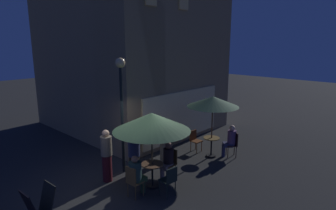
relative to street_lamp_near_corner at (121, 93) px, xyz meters
name	(u,v)px	position (x,y,z in m)	size (l,w,h in m)	color
ground_plane	(130,188)	(-0.57, -1.00, -2.74)	(60.00, 60.00, 0.00)	#262726
cafe_building	(126,51)	(2.72, 3.08, 1.24)	(6.73, 8.00, 7.98)	#957A55
street_lamp_near_corner	(121,93)	(0.00, 0.00, 0.00)	(0.32, 0.32, 3.89)	black
menu_sandwich_board	(39,206)	(-3.23, -0.86, -2.24)	(0.69, 0.58, 0.97)	black
cafe_table_0	(211,144)	(3.17, -1.40, -2.23)	(0.62, 0.62, 0.77)	black
cafe_table_1	(152,171)	(-0.06, -1.48, -2.20)	(0.68, 0.68, 0.77)	black
patio_umbrella_0	(213,102)	(3.17, -1.40, -0.56)	(1.95, 1.95, 2.39)	black
patio_umbrella_1	(152,122)	(-0.06, -1.48, -0.66)	(2.31, 2.31, 2.36)	black
cafe_chair_0	(234,142)	(3.77, -2.04, -2.16)	(0.56, 0.56, 0.98)	black
cafe_chair_1	(195,139)	(3.19, -0.57, -2.22)	(0.40, 0.40, 0.86)	#5F3014
cafe_chair_2	(169,179)	(-0.12, -2.26, -2.18)	(0.43, 0.43, 0.92)	black
cafe_chair_3	(170,161)	(0.77, -1.46, -2.15)	(0.42, 0.42, 0.98)	#52391A
cafe_chair_4	(133,180)	(-0.87, -1.54, -2.18)	(0.42, 0.42, 0.96)	brown
patron_seated_0	(230,139)	(3.67, -1.93, -2.03)	(0.50, 0.51, 1.27)	navy
patron_seated_1	(167,159)	(0.63, -1.47, -2.03)	(0.54, 0.34, 1.25)	slate
patron_seated_2	(136,173)	(-0.73, -1.53, -2.03)	(0.55, 0.39, 1.25)	#2D4B29
patron_standing_3	(164,140)	(1.58, -0.40, -1.89)	(0.36, 0.36, 1.70)	#7A6F57
patron_standing_4	(107,156)	(-0.76, -0.13, -1.88)	(0.36, 0.36, 1.71)	#49141B
patron_standing_5	(134,157)	(-0.17, -0.77, -1.92)	(0.37, 0.37, 1.65)	black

